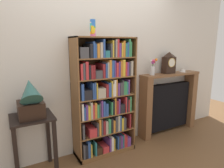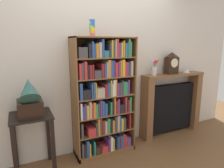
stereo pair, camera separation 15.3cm
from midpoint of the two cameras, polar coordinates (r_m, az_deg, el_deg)
The scene contains 10 objects.
ground_plane at distance 3.09m, azimuth 0.01°, elevation -19.75°, with size 8.10×6.40×0.02m, color brown.
wall_back at distance 3.00m, azimuth 0.56°, elevation 5.89°, with size 5.10×0.08×2.60m, color silver.
bookshelf at distance 2.82m, azimuth -0.78°, elevation -4.17°, with size 0.88×0.34×1.69m.
cup_stack at distance 2.65m, azimuth -4.05°, elevation 15.87°, with size 0.07×0.07×0.21m.
side_table_left at distance 2.63m, azimuth -20.57°, elevation -12.82°, with size 0.48×0.46×0.76m.
gramophone at distance 2.45m, azimuth -21.18°, elevation -4.08°, with size 0.28×0.42×0.51m.
fireplace_mantel at distance 3.72m, azimuth 17.93°, elevation -5.60°, with size 1.21×0.24×1.09m.
mantel_clock at distance 3.51m, azimuth 18.15°, elevation 5.80°, with size 0.21×0.14×0.37m.
flower_vase at distance 3.28m, azimuth 13.57°, elevation 4.72°, with size 0.11×0.13×0.28m.
teacup_with_saucer at distance 3.79m, azimuth 21.94°, elevation 3.47°, with size 0.13×0.13×0.06m.
Camera 2 is at (-1.09, -2.41, 1.60)m, focal length 31.50 mm.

